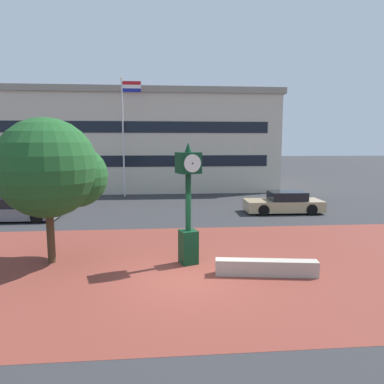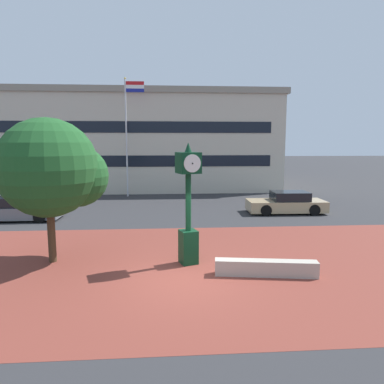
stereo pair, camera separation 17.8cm
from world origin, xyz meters
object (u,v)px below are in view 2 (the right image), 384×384
Objects in this scene: plaza_tree at (54,170)px; car_street_mid at (20,210)px; car_street_near at (287,203)px; civic_building at (140,141)px; street_clock at (188,203)px; flagpole_primary at (128,129)px.

plaza_tree is 1.16× the size of car_street_mid.
plaza_tree is 1.09× the size of car_street_near.
plaza_tree is 8.57m from car_street_mid.
plaza_tree is at bearing -149.73° from car_street_mid.
car_street_mid is 0.17× the size of civic_building.
street_clock reaches higher than car_street_mid.
car_street_near is 19.28m from civic_building.
flagpole_primary is at bearing -92.00° from civic_building.
street_clock is 0.83× the size of plaza_tree.
car_street_near is at bearing -36.20° from flagpole_primary.
flagpole_primary is at bearing 86.59° from plaza_tree.
car_street_mid is at bearing -107.26° from civic_building.
street_clock is at bearing -131.30° from car_street_mid.
street_clock is 16.62m from flagpole_primary.
car_street_mid is (-4.09, 7.05, -2.67)m from plaza_tree.
plaza_tree is 15.46m from flagpole_primary.
car_street_mid is (-8.67, 7.65, -1.54)m from street_clock.
street_clock is 0.17× the size of civic_building.
flagpole_primary is (-10.08, 7.38, 4.60)m from car_street_near.
civic_building reaches higher than car_street_mid.
flagpole_primary is at bearing 55.46° from car_street_near.
flagpole_primary reaches higher than plaza_tree.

